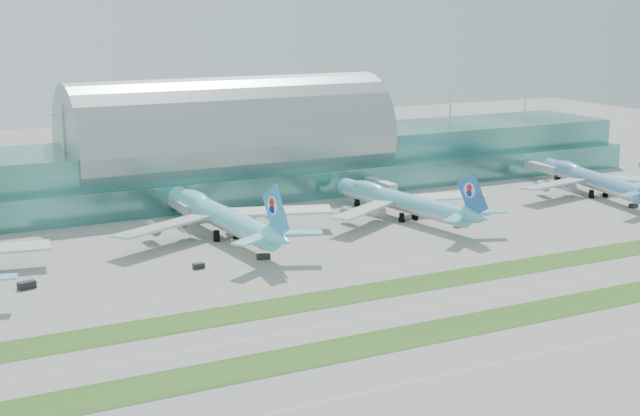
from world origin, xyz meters
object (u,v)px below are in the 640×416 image
airliner_b (219,214)px  airliner_d (593,178)px  airliner_c (400,200)px  terminal (230,155)px

airliner_b → airliner_d: 144.39m
airliner_b → airliner_c: (61.36, -4.84, -0.69)m
airliner_c → airliner_b: bearing=166.5°
airliner_b → airliner_d: size_ratio=1.10×
terminal → airliner_b: terminal is taller
terminal → airliner_b: size_ratio=4.16×
airliner_d → airliner_b: bearing=-171.9°
terminal → airliner_c: size_ratio=4.63×
airliner_b → airliner_c: 61.55m
terminal → airliner_d: size_ratio=4.58×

